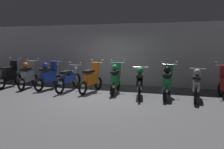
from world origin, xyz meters
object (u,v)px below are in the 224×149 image
Objects in this scene: motorbike_slot_0 at (10,75)px; motorbike_slot_3 at (69,79)px; motorbike_slot_7 at (167,82)px; motorbike_slot_5 at (116,79)px; motorbike_slot_4 at (92,79)px; motorbike_slot_8 at (197,84)px; motorbike_slot_2 at (49,76)px; motorbike_slot_1 at (28,75)px; motorbike_slot_6 at (140,82)px.

motorbike_slot_3 is at bearing -0.90° from motorbike_slot_0.
motorbike_slot_7 is (3.95, -0.15, 0.08)m from motorbike_slot_3.
motorbike_slot_0 is at bearing -179.35° from motorbike_slot_5.
motorbike_slot_4 is 0.98m from motorbike_slot_5.
motorbike_slot_4 is at bearing 178.93° from motorbike_slot_8.
motorbike_slot_2 is 1.98m from motorbike_slot_4.
motorbike_slot_5 is (4.94, 0.06, 0.04)m from motorbike_slot_0.
motorbike_slot_4 is 3.94m from motorbike_slot_8.
motorbike_slot_3 is 1.17× the size of motorbike_slot_4.
motorbike_slot_1 is 3.95m from motorbike_slot_5.
motorbike_slot_5 is (2.96, 0.03, 0.00)m from motorbike_slot_2.
motorbike_slot_6 is (1.96, -0.17, -0.00)m from motorbike_slot_4.
motorbike_slot_0 is 4.94m from motorbike_slot_5.
motorbike_slot_3 is at bearing 177.84° from motorbike_slot_7.
motorbike_slot_8 is at bearing 5.02° from motorbike_slot_7.
motorbike_slot_5 reaches higher than motorbike_slot_6.
motorbike_slot_8 is at bearing -1.07° from motorbike_slot_4.
motorbike_slot_1 and motorbike_slot_4 have the same top height.
motorbike_slot_0 is at bearing -179.24° from motorbike_slot_2.
motorbike_slot_0 is 3.96m from motorbike_slot_4.
motorbike_slot_7 reaches higher than motorbike_slot_2.
motorbike_slot_3 is (1.98, -0.02, -0.08)m from motorbike_slot_1.
motorbike_slot_2 reaches higher than motorbike_slot_3.
motorbike_slot_0 is 5.93m from motorbike_slot_6.
motorbike_slot_7 reaches higher than motorbike_slot_8.
motorbike_slot_1 is 5.93m from motorbike_slot_7.
motorbike_slot_4 is 0.99× the size of motorbike_slot_7.
motorbike_slot_0 is 1.01× the size of motorbike_slot_2.
motorbike_slot_0 reaches higher than motorbike_slot_3.
motorbike_slot_0 reaches higher than motorbike_slot_6.
motorbike_slot_4 is (1.98, -0.06, -0.04)m from motorbike_slot_2.
motorbike_slot_6 is (0.99, -0.26, -0.04)m from motorbike_slot_5.
motorbike_slot_7 is at bearing -174.98° from motorbike_slot_8.
motorbike_slot_0 and motorbike_slot_1 have the same top height.
motorbike_slot_4 is at bearing 176.89° from motorbike_slot_7.
motorbike_slot_1 is 1.00× the size of motorbike_slot_2.
motorbike_slot_3 is at bearing -0.54° from motorbike_slot_1.
motorbike_slot_4 and motorbike_slot_7 have the same top height.
motorbike_slot_6 is at bearing -2.05° from motorbike_slot_1.
motorbike_slot_5 is (0.98, 0.09, 0.04)m from motorbike_slot_4.
motorbike_slot_5 is 1.00× the size of motorbike_slot_7.
motorbike_slot_7 is (6.92, -0.20, 0.04)m from motorbike_slot_0.
motorbike_slot_1 is 0.86× the size of motorbike_slot_8.
motorbike_slot_8 is at bearing -1.31° from motorbike_slot_2.
motorbike_slot_0 is 1.01× the size of motorbike_slot_4.
motorbike_slot_2 is 0.86× the size of motorbike_slot_8.
motorbike_slot_0 is 1.00× the size of motorbike_slot_7.
motorbike_slot_6 is (3.94, -0.23, -0.04)m from motorbike_slot_2.
motorbike_slot_5 is 2.97m from motorbike_slot_8.
motorbike_slot_4 is at bearing -0.51° from motorbike_slot_0.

